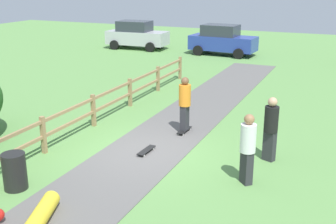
{
  "coord_description": "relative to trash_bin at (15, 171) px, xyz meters",
  "views": [
    {
      "loc": [
        5.29,
        -10.39,
        4.86
      ],
      "look_at": [
        0.35,
        0.83,
        1.0
      ],
      "focal_mm": 46.18,
      "sensor_mm": 36.0,
      "label": 1
    }
  ],
  "objects": [
    {
      "name": "parked_car_blue",
      "position": [
        -0.91,
        19.74,
        0.51
      ],
      "size": [
        4.29,
        2.18,
        1.92
      ],
      "color": "#283D99",
      "rests_on": "ground_plane"
    },
    {
      "name": "bystander_black",
      "position": [
        5.2,
        4.12,
        0.55
      ],
      "size": [
        0.49,
        0.49,
        1.8
      ],
      "color": "#2D2D33",
      "rests_on": "ground_plane"
    },
    {
      "name": "parked_car_silver",
      "position": [
        -7.1,
        19.73,
        0.51
      ],
      "size": [
        4.27,
        2.15,
        1.92
      ],
      "color": "#B7B7BC",
      "rests_on": "ground_plane"
    },
    {
      "name": "trash_bin",
      "position": [
        0.0,
        0.0,
        0.0
      ],
      "size": [
        0.56,
        0.56,
        0.9
      ],
      "primitive_type": "cylinder",
      "color": "black",
      "rests_on": "ground_plane"
    },
    {
      "name": "skateboard_loose",
      "position": [
        1.89,
        3.2,
        -0.36
      ],
      "size": [
        0.23,
        0.81,
        0.08
      ],
      "color": "black",
      "rests_on": "asphalt_path"
    },
    {
      "name": "ground_plane",
      "position": [
        1.8,
        3.32,
        -0.45
      ],
      "size": [
        60.0,
        60.0,
        0.0
      ],
      "primitive_type": "plane",
      "color": "#60934C"
    },
    {
      "name": "asphalt_path",
      "position": [
        1.8,
        3.32,
        -0.44
      ],
      "size": [
        2.4,
        28.0,
        0.02
      ],
      "primitive_type": "cube",
      "color": "#605E5B",
      "rests_on": "ground_plane"
    },
    {
      "name": "skater_riding",
      "position": [
        2.26,
        5.23,
        0.59
      ],
      "size": [
        0.39,
        0.81,
        1.83
      ],
      "color": "black",
      "rests_on": "asphalt_path"
    },
    {
      "name": "skater_fallen",
      "position": [
        1.52,
        -1.06,
        -0.25
      ],
      "size": [
        1.39,
        1.55,
        0.36
      ],
      "color": "yellow",
      "rests_on": "asphalt_path"
    },
    {
      "name": "bystander_white",
      "position": [
        4.96,
        2.5,
        0.53
      ],
      "size": [
        0.54,
        0.54,
        1.78
      ],
      "color": "#2D2D33",
      "rests_on": "ground_plane"
    },
    {
      "name": "wooden_fence",
      "position": [
        -0.8,
        3.32,
        0.22
      ],
      "size": [
        0.12,
        18.12,
        1.1
      ],
      "color": "#997A51",
      "rests_on": "ground_plane"
    }
  ]
}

